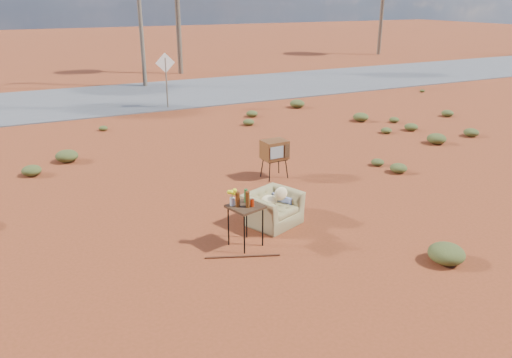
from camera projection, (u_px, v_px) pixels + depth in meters
name	position (u px, v px, depth m)	size (l,w,h in m)	color
ground	(278.00, 236.00, 9.40)	(140.00, 140.00, 0.00)	maroon
highway	(115.00, 98.00, 22.02)	(140.00, 7.00, 0.04)	#565659
armchair	(275.00, 203.00, 9.85)	(1.29, 1.10, 0.87)	olive
tv_unit	(275.00, 150.00, 12.19)	(0.62, 0.51, 0.96)	black
side_table	(243.00, 204.00, 8.78)	(0.67, 0.67, 1.09)	#362113
rusty_bar	(242.00, 256.00, 8.63)	(0.03, 0.03, 1.30)	#522916
road_sign	(166.00, 71.00, 19.60)	(0.78, 0.06, 2.19)	brown
scrub_patch	(167.00, 168.00, 12.72)	(17.49, 8.07, 0.33)	#414920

